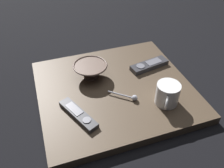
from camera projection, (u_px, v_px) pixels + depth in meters
name	position (u px, v px, depth m)	size (l,w,h in m)	color
ground_plane	(114.00, 93.00, 1.04)	(6.00, 6.00, 0.00)	black
table	(114.00, 90.00, 1.02)	(0.57, 0.63, 0.04)	#4C3D2D
cereal_bowl	(90.00, 70.00, 1.04)	(0.15, 0.15, 0.07)	brown
coffee_mug	(167.00, 94.00, 0.91)	(0.11, 0.09, 0.09)	white
teaspoon	(132.00, 97.00, 0.95)	(0.08, 0.10, 0.02)	#A3A5B2
tv_remote_near	(78.00, 114.00, 0.88)	(0.19, 0.11, 0.02)	#38383D
tv_remote_far	(149.00, 65.00, 1.11)	(0.09, 0.19, 0.02)	#38383D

